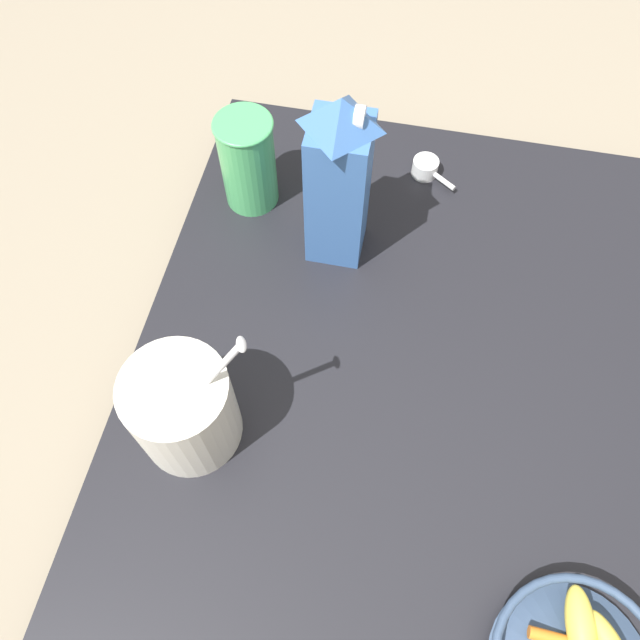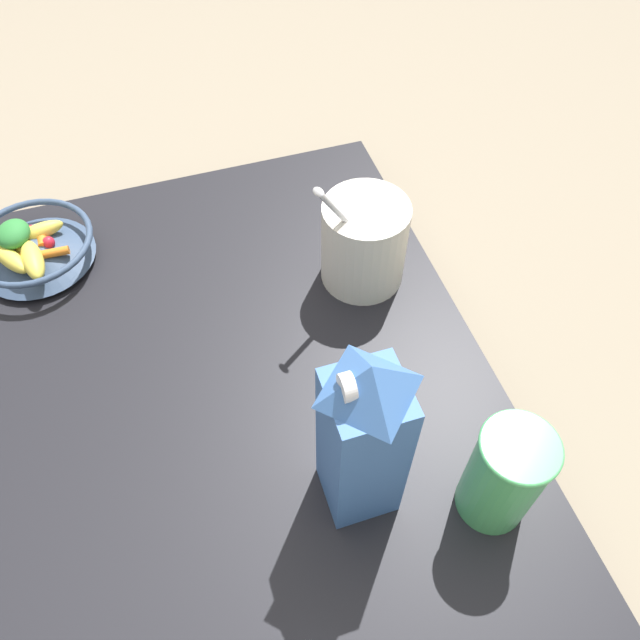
# 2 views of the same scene
# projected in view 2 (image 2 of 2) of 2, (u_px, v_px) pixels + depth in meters

# --- Properties ---
(ground_plane) EXTENTS (6.00, 6.00, 0.00)m
(ground_plane) POSITION_uv_depth(u_px,v_px,m) (163.00, 424.00, 0.85)
(ground_plane) COLOR gray
(countertop) EXTENTS (0.90, 0.90, 0.04)m
(countertop) POSITION_uv_depth(u_px,v_px,m) (160.00, 417.00, 0.84)
(countertop) COLOR black
(countertop) RESTS_ON ground_plane
(fruit_bowl) EXTENTS (0.19, 0.19, 0.07)m
(fruit_bowl) POSITION_uv_depth(u_px,v_px,m) (32.00, 248.00, 0.96)
(fruit_bowl) COLOR #384C6B
(fruit_bowl) RESTS_ON countertop
(milk_carton) EXTENTS (0.08, 0.08, 0.28)m
(milk_carton) POSITION_uv_depth(u_px,v_px,m) (363.00, 438.00, 0.65)
(milk_carton) COLOR #3D6BB2
(milk_carton) RESTS_ON countertop
(yogurt_tub) EXTENTS (0.13, 0.15, 0.22)m
(yogurt_tub) POSITION_uv_depth(u_px,v_px,m) (364.00, 239.00, 0.90)
(yogurt_tub) COLOR silver
(yogurt_tub) RESTS_ON countertop
(drinking_cup) EXTENTS (0.09, 0.09, 0.15)m
(drinking_cup) POSITION_uv_depth(u_px,v_px,m) (505.00, 475.00, 0.69)
(drinking_cup) COLOR #4CB266
(drinking_cup) RESTS_ON countertop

